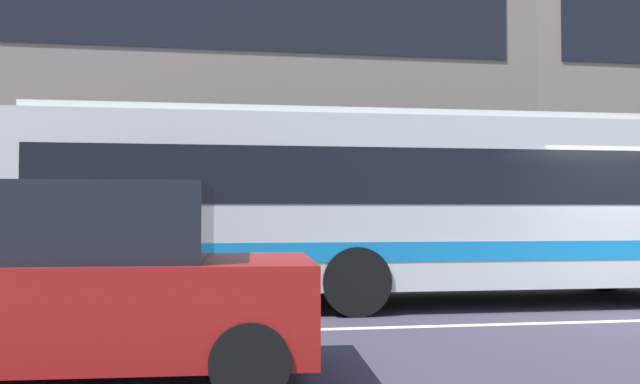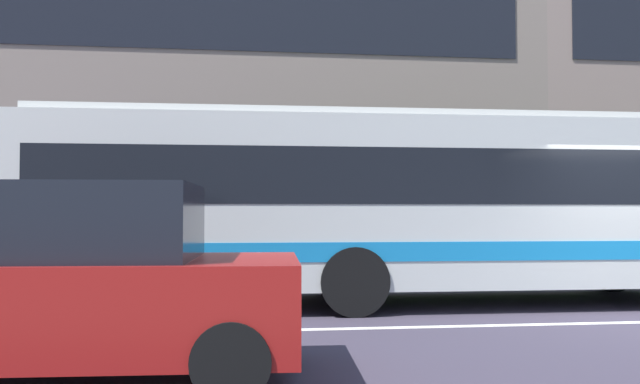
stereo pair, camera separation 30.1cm
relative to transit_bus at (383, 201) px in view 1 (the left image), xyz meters
The scene contains 4 objects.
hedge_row_far 7.12m from the transit_bus, 29.33° to the left, with size 14.60×1.10×1.12m, color #2A6019.
apartment_block_left 14.20m from the transit_bus, 114.54° to the left, with size 23.43×11.65×11.91m.
transit_bus is the anchor object (origin of this frame).
sedan_oncoming 5.88m from the transit_bus, 131.93° to the right, with size 4.33×2.05×1.75m.
Camera 1 is at (-6.05, -8.20, 1.48)m, focal length 36.40 mm.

